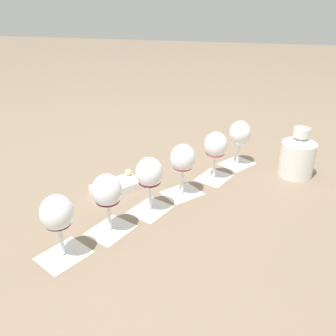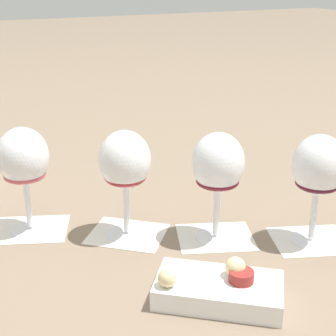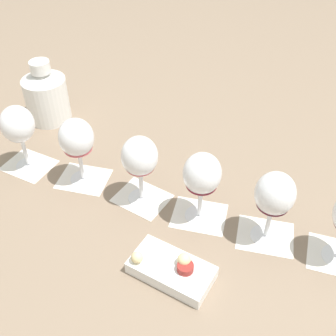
{
  "view_description": "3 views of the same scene",
  "coord_description": "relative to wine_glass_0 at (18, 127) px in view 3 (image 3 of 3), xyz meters",
  "views": [
    {
      "loc": [
        0.92,
        0.22,
        0.58
      ],
      "look_at": [
        -0.0,
        -0.0,
        0.11
      ],
      "focal_mm": 38.0,
      "sensor_mm": 36.0,
      "label": 1
    },
    {
      "loc": [
        -0.34,
        -0.63,
        0.39
      ],
      "look_at": [
        -0.0,
        -0.0,
        0.11
      ],
      "focal_mm": 55.0,
      "sensor_mm": 36.0,
      "label": 2
    },
    {
      "loc": [
        -0.11,
        -0.64,
        0.68
      ],
      "look_at": [
        -0.0,
        -0.0,
        0.11
      ],
      "focal_mm": 45.0,
      "sensor_mm": 36.0,
      "label": 3
    }
  ],
  "objects": [
    {
      "name": "wine_glass_4",
      "position": [
        0.5,
        -0.31,
        0.0
      ],
      "size": [
        0.08,
        0.08,
        0.17
      ],
      "color": "white",
      "rests_on": "tasting_card_4"
    },
    {
      "name": "ceramic_vase",
      "position": [
        0.04,
        0.2,
        -0.04
      ],
      "size": [
        0.12,
        0.12,
        0.18
      ],
      "color": "white",
      "rests_on": "ground_plane"
    },
    {
      "name": "tasting_card_4",
      "position": [
        0.5,
        -0.31,
        -0.12
      ],
      "size": [
        0.14,
        0.13,
        0.0
      ],
      "color": "silver",
      "rests_on": "ground_plane"
    },
    {
      "name": "tasting_card_2",
      "position": [
        0.26,
        -0.16,
        -0.12
      ],
      "size": [
        0.15,
        0.15,
        0.0
      ],
      "color": "silver",
      "rests_on": "ground_plane"
    },
    {
      "name": "tasting_card_3",
      "position": [
        0.38,
        -0.23,
        -0.12
      ],
      "size": [
        0.14,
        0.13,
        0.0
      ],
      "color": "silver",
      "rests_on": "ground_plane"
    },
    {
      "name": "wine_glass_2",
      "position": [
        0.26,
        -0.16,
        0.0
      ],
      "size": [
        0.08,
        0.08,
        0.17
      ],
      "color": "white",
      "rests_on": "tasting_card_2"
    },
    {
      "name": "ground_plane",
      "position": [
        0.32,
        -0.19,
        -0.12
      ],
      "size": [
        8.0,
        8.0,
        0.0
      ],
      "primitive_type": "plane",
      "color": "#7F6B56"
    },
    {
      "name": "tasting_card_0",
      "position": [
        0.0,
        0.0,
        -0.12
      ],
      "size": [
        0.15,
        0.15,
        0.0
      ],
      "color": "silver",
      "rests_on": "ground_plane"
    },
    {
      "name": "tasting_card_1",
      "position": [
        0.13,
        -0.07,
        -0.12
      ],
      "size": [
        0.14,
        0.13,
        0.0
      ],
      "color": "silver",
      "rests_on": "ground_plane"
    },
    {
      "name": "wine_glass_1",
      "position": [
        0.13,
        -0.07,
        0.0
      ],
      "size": [
        0.08,
        0.08,
        0.17
      ],
      "color": "white",
      "rests_on": "tasting_card_1"
    },
    {
      "name": "wine_glass_3",
      "position": [
        0.38,
        -0.23,
        0.0
      ],
      "size": [
        0.08,
        0.08,
        0.17
      ],
      "color": "white",
      "rests_on": "tasting_card_3"
    },
    {
      "name": "wine_glass_0",
      "position": [
        0.0,
        0.0,
        0.0
      ],
      "size": [
        0.08,
        0.08,
        0.17
      ],
      "color": "white",
      "rests_on": "tasting_card_0"
    },
    {
      "name": "snack_dish",
      "position": [
        0.3,
        -0.37,
        -0.1
      ],
      "size": [
        0.17,
        0.16,
        0.05
      ],
      "color": "white",
      "rests_on": "ground_plane"
    }
  ]
}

